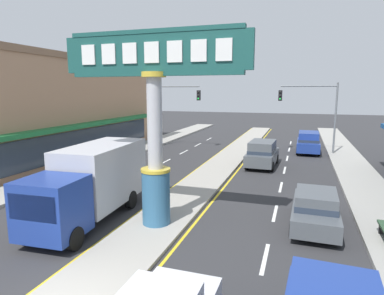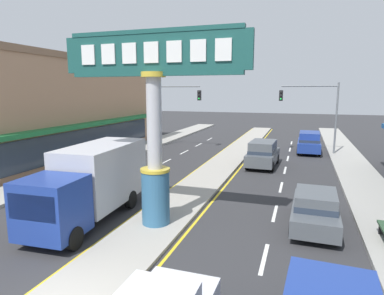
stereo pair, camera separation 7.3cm
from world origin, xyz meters
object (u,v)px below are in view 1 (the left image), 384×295
traffic_light_left_side (170,104)px  suv_far_left_oncoming (308,142)px  district_sign (155,121)px  sedan_mid_left_lane (315,209)px  suv_far_right_lane (262,153)px  storefront_left (45,107)px  traffic_light_right_side (314,106)px  box_truck_near_left_lane (92,181)px

traffic_light_left_side → suv_far_left_oncoming: traffic_light_left_side is taller
district_sign → sedan_mid_left_lane: size_ratio=1.76×
district_sign → suv_far_right_lane: (2.88, 12.56, -3.34)m
storefront_left → suv_far_right_lane: size_ratio=5.05×
traffic_light_left_side → traffic_light_right_side: size_ratio=1.00×
box_truck_near_left_lane → sedan_mid_left_lane: bearing=12.0°
suv_far_left_oncoming → storefront_left: bearing=-160.4°
suv_far_right_lane → box_truck_near_left_lane: box_truck_near_left_lane is taller
suv_far_left_oncoming → traffic_light_right_side: bearing=-61.1°
traffic_light_left_side → box_truck_near_left_lane: bearing=-79.0°
suv_far_right_lane → sedan_mid_left_lane: size_ratio=1.08×
box_truck_near_left_lane → suv_far_right_lane: bearing=65.1°
suv_far_left_oncoming → traffic_light_left_side: bearing=-173.6°
suv_far_right_lane → suv_far_left_oncoming: same height
district_sign → traffic_light_left_side: 19.07m
traffic_light_left_side → suv_far_left_oncoming: (12.66, 1.42, -3.26)m
district_sign → box_truck_near_left_lane: (-2.97, -0.03, -2.63)m
suv_far_left_oncoming → suv_far_right_lane: bearing=-115.9°
traffic_light_right_side → sedan_mid_left_lane: (-0.29, -16.93, -3.46)m
district_sign → traffic_light_right_side: (6.47, 18.84, -0.08)m
traffic_light_right_side → sedan_mid_left_lane: size_ratio=1.43×
traffic_light_right_side → suv_far_left_oncoming: 3.32m
traffic_light_right_side → district_sign: bearing=-109.0°
box_truck_near_left_lane → suv_far_left_oncoming: size_ratio=1.51×
storefront_left → traffic_light_left_side: 11.08m
storefront_left → suv_far_right_lane: (18.45, 0.95, -3.15)m
district_sign → box_truck_near_left_lane: size_ratio=1.09×
storefront_left → traffic_light_right_side: (22.03, 7.23, 0.12)m
storefront_left → suv_far_left_oncoming: storefront_left is taller
traffic_light_right_side → box_truck_near_left_lane: (-9.44, -18.88, -2.55)m
district_sign → suv_far_right_lane: size_ratio=1.63×
traffic_light_left_side → suv_far_right_lane: size_ratio=1.33×
box_truck_near_left_lane → suv_far_left_oncoming: bearing=64.7°
district_sign → sedan_mid_left_lane: (6.18, 1.91, -3.54)m
traffic_light_right_side → sedan_mid_left_lane: traffic_light_right_side is taller
suv_far_right_lane → suv_far_left_oncoming: (3.30, 6.80, 0.00)m
traffic_light_left_side → box_truck_near_left_lane: (3.51, -17.97, -2.55)m
district_sign → traffic_light_right_side: size_ratio=1.23×
suv_far_right_lane → box_truck_near_left_lane: (-5.85, -12.59, 0.71)m
traffic_light_right_side → sedan_mid_left_lane: bearing=-91.0°
traffic_light_left_side → suv_far_left_oncoming: bearing=6.4°
traffic_light_left_side → box_truck_near_left_lane: traffic_light_left_side is taller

